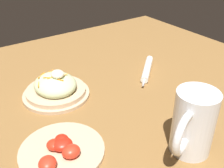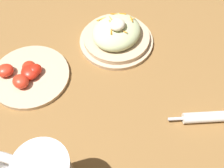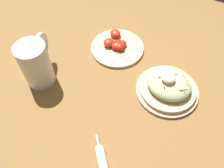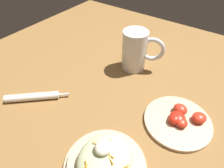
% 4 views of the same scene
% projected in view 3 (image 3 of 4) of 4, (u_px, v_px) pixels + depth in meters
% --- Properties ---
extents(ground_plane, '(1.43, 1.43, 0.00)m').
position_uv_depth(ground_plane, '(99.00, 93.00, 0.77)').
color(ground_plane, olive).
extents(salad_plate, '(0.21, 0.21, 0.09)m').
position_uv_depth(salad_plate, '(168.00, 87.00, 0.75)').
color(salad_plate, '#D1B28E').
rests_on(salad_plate, ground_plane).
extents(beer_mug, '(0.10, 0.16, 0.16)m').
position_uv_depth(beer_mug, '(37.00, 65.00, 0.75)').
color(beer_mug, white).
rests_on(beer_mug, ground_plane).
extents(tomato_plate, '(0.21, 0.21, 0.04)m').
position_uv_depth(tomato_plate, '(117.00, 46.00, 0.88)').
color(tomato_plate, '#D1B28E').
rests_on(tomato_plate, ground_plane).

